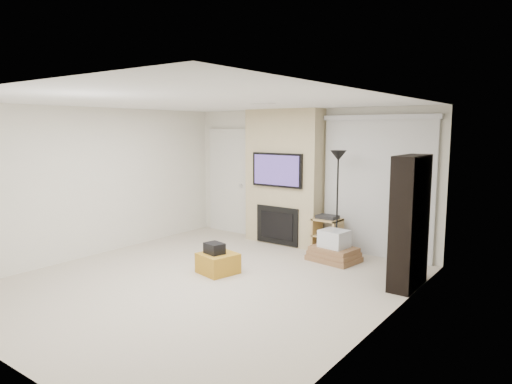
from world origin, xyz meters
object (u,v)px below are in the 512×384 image
Objects in this scene: av_stand at (327,233)px; floor_lamp at (338,174)px; ottoman at (218,263)px; bookshelf at (410,222)px; box_stack at (334,249)px.

floor_lamp is at bearing -35.94° from av_stand.
bookshelf is (2.48, 1.08, 0.75)m from ottoman.
box_stack is 1.62m from bookshelf.
floor_lamp is 1.00× the size of bookshelf.
av_stand is 0.37× the size of bookshelf.
av_stand is at bearing 68.85° from ottoman.
floor_lamp is at bearing 59.72° from ottoman.
floor_lamp is 1.24m from box_stack.
ottoman is at bearing -124.82° from box_stack.
floor_lamp is at bearing 107.21° from box_stack.
box_stack is (0.34, -0.40, -0.15)m from av_stand.
ottoman is at bearing -156.40° from bookshelf.
floor_lamp is 2.72× the size of av_stand.
bookshelf is (1.70, -0.92, 0.55)m from av_stand.
av_stand is (-0.28, 0.20, -1.07)m from floor_lamp.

